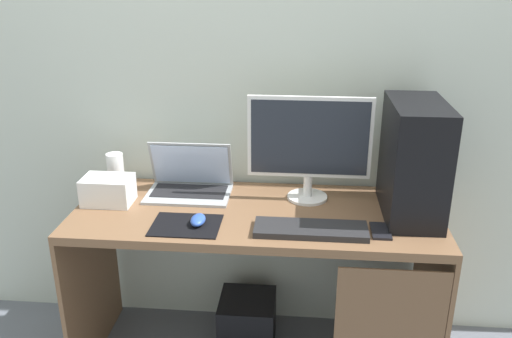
{
  "coord_description": "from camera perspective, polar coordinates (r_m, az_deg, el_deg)",
  "views": [
    {
      "loc": [
        0.18,
        -1.94,
        1.66
      ],
      "look_at": [
        0.0,
        0.0,
        0.92
      ],
      "focal_mm": 37.3,
      "sensor_mm": 36.0,
      "label": 1
    }
  ],
  "objects": [
    {
      "name": "projector",
      "position": [
        2.28,
        -15.59,
        -2.2
      ],
      "size": [
        0.2,
        0.14,
        0.11
      ],
      "primitive_type": "cube",
      "color": "white",
      "rests_on": "desk"
    },
    {
      "name": "cell_phone",
      "position": [
        2.04,
        13.21,
        -6.49
      ],
      "size": [
        0.07,
        0.13,
        0.01
      ],
      "primitive_type": "cube",
      "color": "black",
      "rests_on": "desk"
    },
    {
      "name": "monitor",
      "position": [
        2.18,
        5.74,
        2.62
      ],
      "size": [
        0.51,
        0.17,
        0.44
      ],
      "color": "white",
      "rests_on": "desk"
    },
    {
      "name": "wall_back",
      "position": [
        2.31,
        0.82,
        12.02
      ],
      "size": [
        4.0,
        0.05,
        2.6
      ],
      "color": "beige",
      "rests_on": "ground_plane"
    },
    {
      "name": "laptop",
      "position": [
        2.31,
        -7.14,
        -1.53
      ],
      "size": [
        0.36,
        0.23,
        0.22
      ],
      "color": "#9EA3A8",
      "rests_on": "desk"
    },
    {
      "name": "mousepad",
      "position": [
        2.05,
        -7.51,
        -6.0
      ],
      "size": [
        0.26,
        0.2,
        0.0
      ],
      "primitive_type": "cube",
      "color": "black",
      "rests_on": "desk"
    },
    {
      "name": "desk",
      "position": [
        2.21,
        0.49,
        -8.04
      ],
      "size": [
        1.48,
        0.59,
        0.74
      ],
      "color": "brown",
      "rests_on": "ground_plane"
    },
    {
      "name": "keyboard",
      "position": [
        1.99,
        5.89,
        -6.46
      ],
      "size": [
        0.42,
        0.14,
        0.02
      ],
      "primitive_type": "cube",
      "color": "#232326",
      "rests_on": "desk"
    },
    {
      "name": "pc_tower",
      "position": [
        2.14,
        16.55,
        0.95
      ],
      "size": [
        0.21,
        0.41,
        0.45
      ],
      "primitive_type": "cube",
      "color": "black",
      "rests_on": "desk"
    },
    {
      "name": "mouse_left",
      "position": [
        2.04,
        -6.24,
        -5.45
      ],
      "size": [
        0.06,
        0.1,
        0.03
      ],
      "primitive_type": "ellipsoid",
      "color": "#2D51B2",
      "rests_on": "mousepad"
    },
    {
      "name": "speaker",
      "position": [
        2.42,
        -14.81,
        -0.2
      ],
      "size": [
        0.07,
        0.07,
        0.16
      ],
      "primitive_type": "cylinder",
      "color": "white",
      "rests_on": "desk"
    },
    {
      "name": "subwoofer",
      "position": [
        2.55,
        -0.93,
        -16.12
      ],
      "size": [
        0.25,
        0.25,
        0.25
      ],
      "primitive_type": "cube",
      "color": "black",
      "rests_on": "ground_plane"
    }
  ]
}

